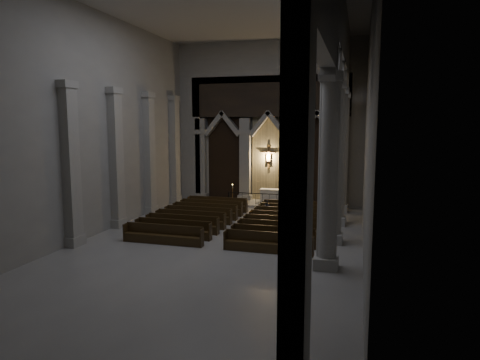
{
  "coord_description": "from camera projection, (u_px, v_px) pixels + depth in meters",
  "views": [
    {
      "loc": [
        6.74,
        -20.07,
        6.03
      ],
      "look_at": [
        0.2,
        3.0,
        2.83
      ],
      "focal_mm": 32.0,
      "sensor_mm": 36.0,
      "label": 1
    }
  ],
  "objects": [
    {
      "name": "room",
      "position": [
        219.0,
        91.0,
        20.76
      ],
      "size": [
        24.0,
        24.1,
        12.0
      ],
      "color": "gray",
      "rests_on": "ground"
    },
    {
      "name": "sanctuary_wall",
      "position": [
        269.0,
        115.0,
        31.89
      ],
      "size": [
        14.0,
        0.77,
        12.0
      ],
      "color": "#9A9890",
      "rests_on": "ground"
    },
    {
      "name": "right_arcade",
      "position": [
        337.0,
        85.0,
        20.51
      ],
      "size": [
        1.0,
        24.0,
        12.0
      ],
      "color": "#9A9890",
      "rests_on": "ground"
    },
    {
      "name": "left_pilasters",
      "position": [
        134.0,
        158.0,
        26.41
      ],
      "size": [
        0.6,
        13.0,
        8.03
      ],
      "color": "#9A9890",
      "rests_on": "ground"
    },
    {
      "name": "sanctuary_step",
      "position": [
        265.0,
        204.0,
        31.86
      ],
      "size": [
        8.5,
        2.6,
        0.15
      ],
      "primitive_type": "cube",
      "color": "#9A9890",
      "rests_on": "ground"
    },
    {
      "name": "altar",
      "position": [
        273.0,
        196.0,
        31.79
      ],
      "size": [
        1.99,
        0.8,
        1.01
      ],
      "color": "beige",
      "rests_on": "sanctuary_step"
    },
    {
      "name": "altar_rail",
      "position": [
        262.0,
        198.0,
        30.91
      ],
      "size": [
        5.17,
        0.09,
        1.02
      ],
      "color": "black",
      "rests_on": "ground"
    },
    {
      "name": "candle_stand_left",
      "position": [
        233.0,
        199.0,
        31.71
      ],
      "size": [
        0.26,
        0.26,
        1.54
      ],
      "color": "#A37732",
      "rests_on": "ground"
    },
    {
      "name": "candle_stand_right",
      "position": [
        297.0,
        204.0,
        29.74
      ],
      "size": [
        0.26,
        0.26,
        1.55
      ],
      "color": "#A37732",
      "rests_on": "ground"
    },
    {
      "name": "pews",
      "position": [
        238.0,
        222.0,
        24.81
      ],
      "size": [
        9.66,
        8.9,
        0.95
      ],
      "color": "black",
      "rests_on": "ground"
    },
    {
      "name": "worshipper",
      "position": [
        267.0,
        209.0,
        27.33
      ],
      "size": [
        0.43,
        0.3,
        1.14
      ],
      "primitive_type": "imported",
      "rotation": [
        0.0,
        0.0,
        -0.07
      ],
      "color": "black",
      "rests_on": "ground"
    }
  ]
}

